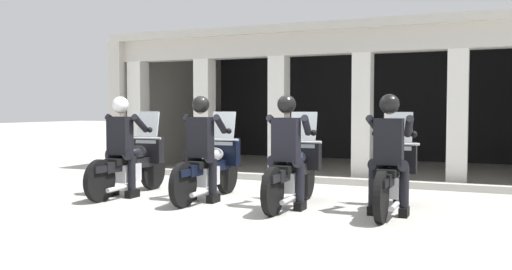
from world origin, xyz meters
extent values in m
plane|color=#A8A59E|center=(0.00, 3.00, 0.00)|extent=(80.00, 80.00, 0.00)
cube|color=black|center=(0.20, 7.97, 1.44)|extent=(9.50, 0.24, 2.88)
cube|color=#BCB7AD|center=(0.20, 3.20, 2.66)|extent=(9.50, 0.36, 0.44)
cube|color=#BCB7AD|center=(0.20, 5.51, 2.96)|extent=(9.50, 5.32, 0.16)
cube|color=#BCB7AD|center=(-4.45, 5.51, 1.44)|extent=(0.30, 5.32, 2.88)
cube|color=silver|center=(-4.05, 3.20, 1.22)|extent=(0.35, 0.36, 2.44)
cube|color=silver|center=(-2.35, 3.20, 1.22)|extent=(0.35, 0.36, 2.44)
cube|color=silver|center=(-0.65, 3.20, 1.22)|extent=(0.35, 0.36, 2.44)
cube|color=silver|center=(1.05, 3.20, 1.22)|extent=(0.35, 0.36, 2.44)
cube|color=silver|center=(2.75, 3.20, 1.22)|extent=(0.35, 0.36, 2.44)
cube|color=#B7B5AD|center=(0.20, 2.70, 0.06)|extent=(9.10, 0.24, 0.12)
cylinder|color=black|center=(-2.07, 0.79, 0.32)|extent=(0.09, 0.64, 0.64)
cylinder|color=black|center=(-2.07, -0.61, 0.32)|extent=(0.09, 0.64, 0.64)
cube|color=black|center=(-2.07, 0.79, 0.53)|extent=(0.14, 0.44, 0.08)
cube|color=silver|center=(-2.07, 0.04, 0.37)|extent=(0.28, 0.44, 0.28)
cube|color=black|center=(-2.07, 0.09, 0.50)|extent=(0.18, 1.24, 0.16)
ellipsoid|color=black|center=(-2.07, 0.31, 0.68)|extent=(0.26, 0.48, 0.22)
cube|color=black|center=(-2.07, -0.09, 0.57)|extent=(0.24, 0.52, 0.10)
cube|color=black|center=(-2.07, -0.55, 0.50)|extent=(0.16, 0.48, 0.10)
cylinder|color=silver|center=(-2.07, 0.73, 0.56)|extent=(0.05, 0.24, 0.53)
cube|color=black|center=(-2.07, 0.67, 0.70)|extent=(0.52, 0.16, 0.44)
sphere|color=silver|center=(-2.07, 0.77, 0.72)|extent=(0.18, 0.18, 0.18)
cube|color=silver|center=(-2.07, 0.65, 1.07)|extent=(0.40, 0.14, 0.54)
cylinder|color=silver|center=(-2.07, 0.57, 0.90)|extent=(0.62, 0.04, 0.04)
cylinder|color=silver|center=(-1.95, -0.31, 0.18)|extent=(0.07, 0.55, 0.07)
cube|color=black|center=(-2.07, -0.11, 0.97)|extent=(0.36, 0.22, 0.60)
cube|color=#591414|center=(-2.07, 0.01, 0.99)|extent=(0.05, 0.02, 0.32)
sphere|color=tan|center=(-2.07, -0.09, 1.43)|extent=(0.21, 0.21, 0.21)
sphere|color=silver|center=(-2.07, -0.09, 1.46)|extent=(0.26, 0.26, 0.26)
cylinder|color=black|center=(-1.93, -0.09, 0.66)|extent=(0.26, 0.29, 0.17)
cylinder|color=black|center=(-1.87, -0.09, 0.39)|extent=(0.12, 0.12, 0.53)
cube|color=black|center=(-1.87, -0.08, 0.06)|extent=(0.11, 0.26, 0.12)
cylinder|color=black|center=(-2.21, -0.09, 0.66)|extent=(0.26, 0.29, 0.17)
cylinder|color=black|center=(-2.27, -0.09, 0.39)|extent=(0.12, 0.12, 0.53)
cube|color=black|center=(-2.27, -0.08, 0.06)|extent=(0.11, 0.26, 0.12)
cylinder|color=black|center=(-1.85, 0.12, 1.16)|extent=(0.19, 0.48, 0.31)
sphere|color=black|center=(-1.81, 0.33, 1.05)|extent=(0.09, 0.09, 0.09)
cylinder|color=black|center=(-2.29, 0.12, 1.16)|extent=(0.19, 0.48, 0.31)
sphere|color=black|center=(-2.33, 0.33, 1.05)|extent=(0.09, 0.09, 0.09)
cylinder|color=black|center=(-0.69, 0.89, 0.32)|extent=(0.09, 0.64, 0.64)
cylinder|color=black|center=(-0.69, -0.51, 0.32)|extent=(0.09, 0.64, 0.64)
cube|color=black|center=(-0.69, 0.89, 0.53)|extent=(0.14, 0.44, 0.08)
cube|color=silver|center=(-0.69, 0.14, 0.37)|extent=(0.28, 0.44, 0.28)
cube|color=black|center=(-0.69, 0.19, 0.50)|extent=(0.18, 1.24, 0.16)
ellipsoid|color=#B2B2B7|center=(-0.69, 0.41, 0.68)|extent=(0.26, 0.48, 0.22)
cube|color=black|center=(-0.69, 0.01, 0.57)|extent=(0.24, 0.52, 0.10)
cube|color=black|center=(-0.69, -0.45, 0.50)|extent=(0.16, 0.48, 0.10)
cylinder|color=silver|center=(-0.69, 0.83, 0.56)|extent=(0.05, 0.24, 0.53)
cube|color=black|center=(-0.69, 0.77, 0.70)|extent=(0.52, 0.16, 0.44)
sphere|color=silver|center=(-0.69, 0.87, 0.72)|extent=(0.18, 0.18, 0.18)
cube|color=silver|center=(-0.69, 0.75, 1.07)|extent=(0.40, 0.14, 0.54)
cylinder|color=silver|center=(-0.69, 0.67, 0.90)|extent=(0.62, 0.04, 0.04)
cylinder|color=silver|center=(-0.57, -0.21, 0.18)|extent=(0.07, 0.55, 0.07)
cube|color=black|center=(-0.69, -0.01, 0.97)|extent=(0.36, 0.22, 0.60)
cube|color=#14193F|center=(-0.69, 0.11, 0.99)|extent=(0.05, 0.02, 0.32)
sphere|color=tan|center=(-0.69, 0.01, 1.43)|extent=(0.21, 0.21, 0.21)
sphere|color=black|center=(-0.69, 0.01, 1.46)|extent=(0.26, 0.26, 0.26)
cylinder|color=black|center=(-0.55, 0.01, 0.66)|extent=(0.26, 0.29, 0.17)
cylinder|color=black|center=(-0.49, 0.01, 0.39)|extent=(0.12, 0.12, 0.53)
cube|color=black|center=(-0.49, 0.02, 0.06)|extent=(0.11, 0.26, 0.12)
cylinder|color=black|center=(-0.83, 0.01, 0.66)|extent=(0.26, 0.29, 0.17)
cylinder|color=black|center=(-0.89, 0.01, 0.39)|extent=(0.12, 0.12, 0.53)
cube|color=black|center=(-0.89, 0.02, 0.06)|extent=(0.11, 0.26, 0.12)
cylinder|color=black|center=(-0.47, 0.22, 1.16)|extent=(0.19, 0.48, 0.31)
sphere|color=black|center=(-0.43, 0.43, 1.05)|extent=(0.09, 0.09, 0.09)
cylinder|color=black|center=(-0.91, 0.22, 1.16)|extent=(0.19, 0.48, 0.31)
sphere|color=black|center=(-0.95, 0.43, 1.05)|extent=(0.09, 0.09, 0.09)
cylinder|color=black|center=(0.69, 0.82, 0.32)|extent=(0.09, 0.64, 0.64)
cylinder|color=black|center=(0.69, -0.58, 0.32)|extent=(0.09, 0.64, 0.64)
cube|color=black|center=(0.69, 0.82, 0.53)|extent=(0.14, 0.44, 0.08)
cube|color=silver|center=(0.69, 0.07, 0.37)|extent=(0.28, 0.44, 0.28)
cube|color=black|center=(0.69, 0.12, 0.50)|extent=(0.18, 1.24, 0.16)
ellipsoid|color=#1E2338|center=(0.69, 0.34, 0.68)|extent=(0.26, 0.48, 0.22)
cube|color=black|center=(0.69, -0.06, 0.57)|extent=(0.24, 0.52, 0.10)
cube|color=black|center=(0.69, -0.52, 0.50)|extent=(0.16, 0.48, 0.10)
cylinder|color=silver|center=(0.69, 0.76, 0.56)|extent=(0.05, 0.24, 0.53)
cube|color=black|center=(0.69, 0.70, 0.70)|extent=(0.52, 0.16, 0.44)
sphere|color=silver|center=(0.69, 0.80, 0.72)|extent=(0.18, 0.18, 0.18)
cube|color=silver|center=(0.69, 0.68, 1.07)|extent=(0.40, 0.14, 0.54)
cylinder|color=silver|center=(0.69, 0.60, 0.90)|extent=(0.62, 0.04, 0.04)
cylinder|color=silver|center=(0.81, -0.28, 0.18)|extent=(0.07, 0.55, 0.07)
cube|color=black|center=(0.69, -0.08, 0.97)|extent=(0.36, 0.22, 0.60)
cube|color=#14193F|center=(0.69, 0.04, 0.99)|extent=(0.05, 0.02, 0.32)
sphere|color=tan|center=(0.69, -0.06, 1.43)|extent=(0.21, 0.21, 0.21)
sphere|color=black|center=(0.69, -0.06, 1.46)|extent=(0.26, 0.26, 0.26)
cylinder|color=black|center=(0.83, -0.06, 0.66)|extent=(0.26, 0.29, 0.17)
cylinder|color=black|center=(0.89, -0.06, 0.39)|extent=(0.12, 0.12, 0.53)
cube|color=black|center=(0.89, -0.05, 0.06)|extent=(0.11, 0.26, 0.12)
cylinder|color=black|center=(0.55, -0.06, 0.66)|extent=(0.26, 0.29, 0.17)
cylinder|color=black|center=(0.49, -0.06, 0.39)|extent=(0.12, 0.12, 0.53)
cube|color=black|center=(0.49, -0.05, 0.06)|extent=(0.11, 0.26, 0.12)
cylinder|color=black|center=(0.91, 0.15, 1.16)|extent=(0.19, 0.48, 0.31)
sphere|color=black|center=(0.95, 0.36, 1.05)|extent=(0.09, 0.09, 0.09)
cylinder|color=black|center=(0.47, 0.15, 1.16)|extent=(0.19, 0.48, 0.31)
sphere|color=black|center=(0.43, 0.36, 1.05)|extent=(0.09, 0.09, 0.09)
cylinder|color=black|center=(2.07, 0.91, 0.32)|extent=(0.09, 0.64, 0.64)
cylinder|color=black|center=(2.07, -0.49, 0.32)|extent=(0.09, 0.64, 0.64)
cube|color=black|center=(2.07, 0.91, 0.53)|extent=(0.14, 0.44, 0.08)
cube|color=silver|center=(2.07, 0.16, 0.37)|extent=(0.28, 0.44, 0.28)
cube|color=black|center=(2.07, 0.21, 0.50)|extent=(0.18, 1.24, 0.16)
ellipsoid|color=black|center=(2.07, 0.43, 0.68)|extent=(0.26, 0.48, 0.22)
cube|color=black|center=(2.07, 0.03, 0.57)|extent=(0.24, 0.52, 0.10)
cube|color=black|center=(2.07, -0.43, 0.50)|extent=(0.16, 0.48, 0.10)
cylinder|color=silver|center=(2.07, 0.85, 0.56)|extent=(0.05, 0.24, 0.53)
cube|color=black|center=(2.07, 0.79, 0.70)|extent=(0.52, 0.16, 0.44)
sphere|color=silver|center=(2.07, 0.89, 0.72)|extent=(0.18, 0.18, 0.18)
cube|color=silver|center=(2.07, 0.77, 1.07)|extent=(0.40, 0.14, 0.54)
cylinder|color=silver|center=(2.07, 0.69, 0.90)|extent=(0.62, 0.04, 0.04)
cylinder|color=silver|center=(2.19, -0.19, 0.18)|extent=(0.07, 0.55, 0.07)
cube|color=black|center=(2.07, 0.01, 0.97)|extent=(0.36, 0.22, 0.60)
cube|color=#14193F|center=(2.07, 0.13, 0.99)|extent=(0.05, 0.02, 0.32)
sphere|color=tan|center=(2.07, 0.03, 1.43)|extent=(0.21, 0.21, 0.21)
sphere|color=black|center=(2.07, 0.03, 1.46)|extent=(0.26, 0.26, 0.26)
cylinder|color=black|center=(2.21, 0.03, 0.66)|extent=(0.26, 0.29, 0.17)
cylinder|color=black|center=(2.27, 0.03, 0.39)|extent=(0.12, 0.12, 0.53)
cube|color=black|center=(2.27, 0.04, 0.06)|extent=(0.11, 0.26, 0.12)
cylinder|color=black|center=(1.93, 0.03, 0.66)|extent=(0.26, 0.29, 0.17)
cylinder|color=black|center=(1.87, 0.03, 0.39)|extent=(0.12, 0.12, 0.53)
cube|color=black|center=(1.87, 0.04, 0.06)|extent=(0.11, 0.26, 0.12)
cylinder|color=black|center=(2.29, 0.24, 1.16)|extent=(0.19, 0.48, 0.31)
sphere|color=black|center=(2.33, 0.45, 1.05)|extent=(0.09, 0.09, 0.09)
cylinder|color=black|center=(1.85, 0.24, 1.16)|extent=(0.19, 0.48, 0.31)
sphere|color=black|center=(1.81, 0.45, 1.05)|extent=(0.09, 0.09, 0.09)
camera|label=1|loc=(3.25, -7.15, 1.39)|focal=38.37mm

